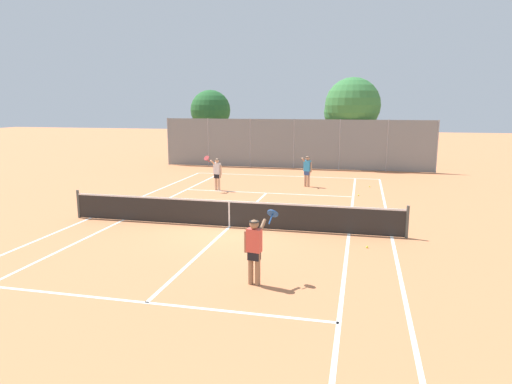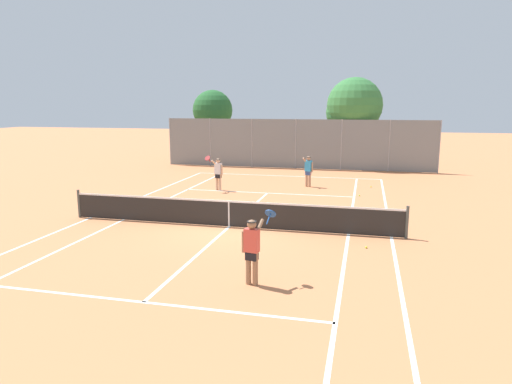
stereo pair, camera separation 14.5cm
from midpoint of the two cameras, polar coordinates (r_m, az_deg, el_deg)
ground_plane at (r=16.11m, az=-3.61°, el=-4.39°), size 120.00×120.00×0.00m
court_line_markings at (r=16.11m, az=-3.61°, el=-4.38°), size 11.10×23.90×0.01m
tennis_net at (r=15.99m, az=-3.63°, el=-2.63°), size 12.00×0.10×1.07m
player_near_side at (r=10.84m, az=-0.58°, el=-6.92°), size 0.76×0.72×1.77m
player_far_left at (r=22.81m, az=-5.08°, el=2.51°), size 0.81×0.70×1.77m
player_far_right at (r=23.89m, az=6.24°, el=2.83°), size 0.53×0.47×1.60m
loose_tennis_ball_0 at (r=14.16m, az=13.43°, el=-6.70°), size 0.07×0.07×0.07m
loose_tennis_ball_1 at (r=21.97m, az=12.51°, el=-0.40°), size 0.07×0.07×0.07m
loose_tennis_ball_2 at (r=24.43m, az=13.86°, el=0.66°), size 0.07×0.07×0.07m
back_fence at (r=30.63m, az=4.61°, el=6.01°), size 18.08×0.08×3.30m
tree_behind_left at (r=36.07m, az=-5.71°, el=10.04°), size 3.09×3.09×5.34m
tree_behind_right at (r=31.95m, az=11.56°, el=10.34°), size 3.77×3.71×6.04m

